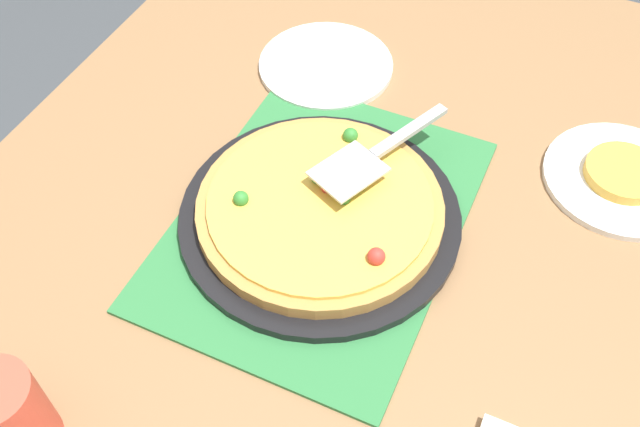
# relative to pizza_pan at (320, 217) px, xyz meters

# --- Properties ---
(dining_table) EXTENTS (1.40, 1.00, 0.75)m
(dining_table) POSITION_rel_pizza_pan_xyz_m (0.00, 0.00, -0.12)
(dining_table) COLOR olive
(dining_table) RESTS_ON ground_plane
(placemat) EXTENTS (0.48, 0.36, 0.01)m
(placemat) POSITION_rel_pizza_pan_xyz_m (0.00, 0.00, -0.01)
(placemat) COLOR #2D753D
(placemat) RESTS_ON dining_table
(pizza_pan) EXTENTS (0.38, 0.38, 0.01)m
(pizza_pan) POSITION_rel_pizza_pan_xyz_m (0.00, 0.00, 0.00)
(pizza_pan) COLOR black
(pizza_pan) RESTS_ON placemat
(pizza) EXTENTS (0.33, 0.33, 0.05)m
(pizza) POSITION_rel_pizza_pan_xyz_m (-0.00, 0.00, 0.02)
(pizza) COLOR #B78442
(pizza) RESTS_ON pizza_pan
(plate_near_left) EXTENTS (0.22, 0.22, 0.01)m
(plate_near_left) POSITION_rel_pizza_pan_xyz_m (-0.25, 0.36, -0.01)
(plate_near_left) COLOR white
(plate_near_left) RESTS_ON dining_table
(plate_side) EXTENTS (0.22, 0.22, 0.01)m
(plate_side) POSITION_rel_pizza_pan_xyz_m (-0.30, -0.13, -0.01)
(plate_side) COLOR white
(plate_side) RESTS_ON dining_table
(served_slice_left) EXTENTS (0.11, 0.11, 0.02)m
(served_slice_left) POSITION_rel_pizza_pan_xyz_m (-0.25, 0.36, 0.01)
(served_slice_left) COLOR gold
(served_slice_left) RESTS_ON plate_near_left
(cup_far) EXTENTS (0.08, 0.08, 0.12)m
(cup_far) POSITION_rel_pizza_pan_xyz_m (0.41, -0.17, 0.05)
(cup_far) COLOR #E04C38
(cup_far) RESTS_ON dining_table
(pizza_server) EXTENTS (0.23, 0.13, 0.01)m
(pizza_server) POSITION_rel_pizza_pan_xyz_m (-0.09, 0.04, 0.05)
(pizza_server) COLOR silver
(pizza_server) RESTS_ON pizza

